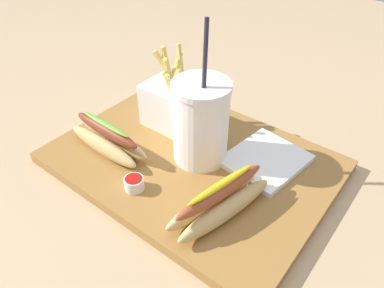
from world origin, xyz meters
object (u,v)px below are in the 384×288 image
(hot_dog_1, at_px, (220,201))
(fries_basket, at_px, (171,104))
(napkin_stack, at_px, (266,160))
(soda_cup, at_px, (201,122))
(ketchup_cup_1, at_px, (134,183))
(hot_dog_2, at_px, (108,139))
(ketchup_cup_2, at_px, (153,93))

(hot_dog_1, bearing_deg, fries_basket, 147.55)
(fries_basket, bearing_deg, napkin_stack, 3.38)
(fries_basket, xyz_separation_m, napkin_stack, (0.21, 0.01, -0.04))
(soda_cup, relative_size, ketchup_cup_1, 7.75)
(soda_cup, height_order, napkin_stack, soda_cup)
(hot_dog_1, relative_size, napkin_stack, 1.41)
(hot_dog_2, relative_size, ketchup_cup_2, 5.53)
(fries_basket, height_order, hot_dog_2, fries_basket)
(hot_dog_1, height_order, napkin_stack, hot_dog_1)
(soda_cup, distance_m, ketchup_cup_1, 0.15)
(soda_cup, height_order, fries_basket, soda_cup)
(ketchup_cup_1, bearing_deg, hot_dog_2, 158.83)
(soda_cup, relative_size, ketchup_cup_2, 7.96)
(hot_dog_1, bearing_deg, ketchup_cup_2, 149.14)
(ketchup_cup_2, height_order, napkin_stack, ketchup_cup_2)
(fries_basket, xyz_separation_m, ketchup_cup_1, (0.07, -0.18, -0.03))
(ketchup_cup_1, xyz_separation_m, napkin_stack, (0.13, 0.19, -0.01))
(soda_cup, relative_size, hot_dog_1, 1.32)
(soda_cup, height_order, ketchup_cup_1, soda_cup)
(fries_basket, relative_size, hot_dog_2, 0.92)
(soda_cup, height_order, hot_dog_2, soda_cup)
(soda_cup, distance_m, ketchup_cup_2, 0.24)
(hot_dog_1, height_order, ketchup_cup_2, hot_dog_1)
(ketchup_cup_2, bearing_deg, soda_cup, -25.41)
(hot_dog_1, bearing_deg, soda_cup, 139.78)
(hot_dog_2, bearing_deg, ketchup_cup_2, 109.06)
(ketchup_cup_1, xyz_separation_m, ketchup_cup_2, (-0.17, 0.23, -0.00))
(napkin_stack, bearing_deg, ketchup_cup_2, 172.57)
(hot_dog_1, distance_m, ketchup_cup_1, 0.14)
(fries_basket, height_order, hot_dog_1, fries_basket)
(hot_dog_1, xyz_separation_m, ketchup_cup_2, (-0.31, 0.18, -0.01))
(hot_dog_2, bearing_deg, soda_cup, 32.13)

